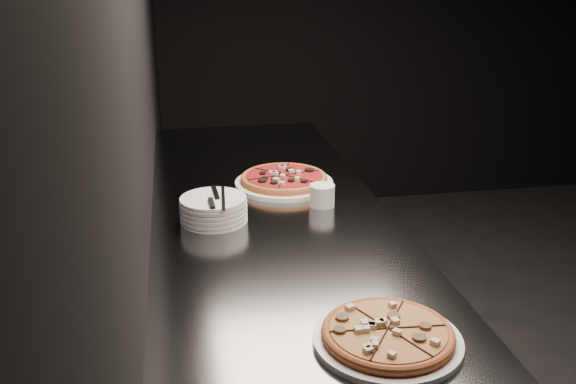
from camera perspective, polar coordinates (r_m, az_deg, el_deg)
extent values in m
cube|color=black|center=(1.77, -13.29, 10.61)|extent=(0.02, 5.00, 2.80)
cube|color=slate|center=(2.16, -1.00, -14.57)|extent=(0.70, 2.40, 0.90)
cube|color=slate|center=(1.93, -1.08, -3.28)|extent=(0.74, 2.44, 0.02)
cylinder|color=white|center=(1.39, 8.81, -12.91)|extent=(0.31, 0.31, 0.01)
cylinder|color=#B66436|center=(1.38, 8.84, -12.45)|extent=(0.29, 0.29, 0.01)
torus|color=#B66436|center=(1.38, 8.86, -12.25)|extent=(0.30, 0.30, 0.02)
cylinder|color=#F5A951|center=(1.37, 8.87, -12.08)|extent=(0.26, 0.26, 0.01)
cylinder|color=white|center=(2.26, -0.36, 0.76)|extent=(0.34, 0.34, 0.02)
cylinder|color=#B66436|center=(2.25, -0.36, 1.11)|extent=(0.36, 0.36, 0.01)
torus|color=#B66436|center=(2.25, -0.36, 1.27)|extent=(0.37, 0.37, 0.02)
cylinder|color=maroon|center=(2.25, -0.36, 1.40)|extent=(0.32, 0.32, 0.01)
cylinder|color=white|center=(1.97, -6.60, -2.34)|extent=(0.20, 0.20, 0.02)
cylinder|color=white|center=(1.97, -6.62, -1.94)|extent=(0.20, 0.20, 0.02)
cylinder|color=white|center=(1.96, -6.63, -1.53)|extent=(0.20, 0.20, 0.02)
cylinder|color=white|center=(1.96, -6.65, -1.12)|extent=(0.20, 0.20, 0.02)
cylinder|color=white|center=(1.95, -6.67, -0.71)|extent=(0.20, 0.20, 0.02)
cube|color=#ACAEB3|center=(1.98, -6.47, -0.04)|extent=(0.02, 0.13, 0.00)
cube|color=black|center=(1.89, -6.81, -0.98)|extent=(0.02, 0.08, 0.01)
cube|color=#ACAEB3|center=(1.94, -5.77, -0.51)|extent=(0.07, 0.20, 0.00)
cylinder|color=silver|center=(2.07, 3.05, -0.31)|extent=(0.08, 0.08, 0.07)
cylinder|color=black|center=(2.06, 3.07, 0.40)|extent=(0.06, 0.06, 0.01)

